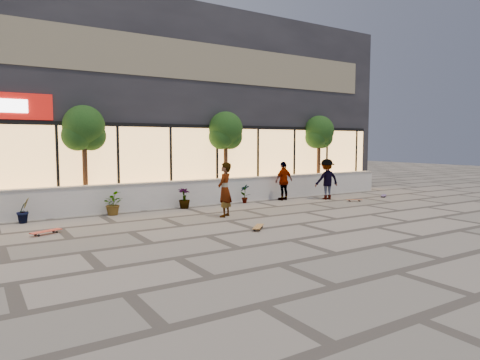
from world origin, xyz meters
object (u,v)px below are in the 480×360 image
skateboard_center (258,227)px  tree_mideast (226,133)px  skater_center (225,190)px  skateboard_left (46,231)px  skateboard_right_far (384,195)px  tree_midwest (84,131)px  tree_east (319,134)px  skateboard_right_near (354,200)px  skater_right_far (327,179)px  skater_right_near (284,181)px

skateboard_center → tree_mideast: bearing=22.4°
skater_center → skateboard_center: skater_center is taller
skateboard_center → skateboard_left: skateboard_left is taller
tree_mideast → skater_center: tree_mideast is taller
tree_mideast → skateboard_center: size_ratio=5.35×
skateboard_center → skateboard_right_far: (9.31, 3.06, -0.01)m
tree_mideast → skateboard_right_far: size_ratio=5.46×
tree_midwest → skateboard_left: size_ratio=4.43×
tree_east → skater_center: size_ratio=2.09×
tree_midwest → skater_center: 5.68m
skateboard_right_near → skateboard_right_far: skateboard_right_far is taller
skater_right_far → skateboard_right_far: (2.85, -0.86, -0.83)m
skateboard_center → skateboard_left: (-5.41, 2.59, 0.00)m
skater_center → skateboard_left: (-5.67, 0.18, -0.85)m
tree_midwest → skateboard_left: 4.91m
tree_east → skater_center: bearing=-154.4°
skater_right_far → skateboard_left: size_ratio=2.05×
tree_mideast → tree_midwest: bearing=180.0°
skater_right_far → tree_midwest: bearing=-3.7°
tree_mideast → skater_right_near: size_ratio=2.28×
tree_east → skateboard_center: bearing=-142.5°
tree_midwest → skater_center: size_ratio=2.09×
skateboard_right_far → skater_center: bearing=150.1°
skater_right_near → skateboard_left: skater_right_near is taller
skateboard_center → skateboard_right_near: bearing=-24.5°
tree_east → skater_right_far: 3.36m
skater_center → skater_right_near: (4.36, 2.28, -0.08)m
skateboard_right_near → skater_right_far: bearing=141.8°
skater_center → skater_right_far: skater_center is taller
tree_midwest → skateboard_center: (3.55, -6.09, -2.90)m
tree_midwest → skater_right_near: tree_midwest is taller
skater_center → skateboard_left: bearing=-41.7°
tree_east → skateboard_right_near: bearing=-106.4°
tree_midwest → skater_center: (3.80, -3.68, -2.05)m
skater_right_far → skateboard_right_near: size_ratio=2.59×
skater_right_near → skateboard_center: (-4.62, -4.69, -0.78)m
tree_mideast → skateboard_right_far: 8.04m
skater_right_near → tree_mideast: bearing=-41.1°
skater_right_near → skater_center: bearing=19.5°
skater_right_far → skateboard_center: size_ratio=2.48×
skateboard_center → skateboard_right_near: (6.95, 2.70, -0.01)m
skater_right_far → tree_east: bearing=-115.9°
tree_mideast → skater_right_far: bearing=-28.6°
tree_midwest → skateboard_center: 7.62m
skateboard_right_far → tree_midwest: bearing=132.7°
tree_east → skater_right_far: tree_east is taller
tree_mideast → skateboard_center: tree_mideast is taller
tree_midwest → skater_right_far: 10.44m
tree_east → skateboard_center: tree_east is taller
skater_center → skater_right_far: bearing=153.8°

